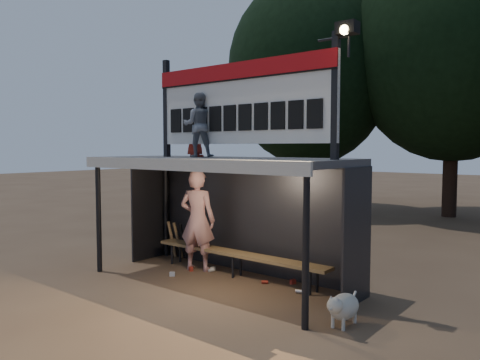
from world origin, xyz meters
TOP-DOWN VIEW (x-y plane):
  - ground at (0.00, 0.00)m, footprint 80.00×80.00m
  - player at (-0.94, 0.44)m, footprint 0.87×0.71m
  - child_a at (-0.37, -0.10)m, footprint 0.73×0.71m
  - child_b at (-0.76, 0.20)m, footprint 0.53×0.43m
  - dugout_shelter at (0.00, 0.24)m, footprint 5.10×2.08m
  - scoreboard_assembly at (0.56, -0.01)m, footprint 4.10×0.27m
  - bench at (0.00, 0.55)m, footprint 4.00×0.35m
  - tree_left at (-4.00, 10.00)m, footprint 6.46×6.46m
  - tree_mid at (1.00, 11.50)m, footprint 7.22×7.22m
  - dog at (2.75, -0.47)m, footprint 0.36×0.81m
  - bats at (-1.92, 0.82)m, footprint 0.47×0.33m
  - litter at (-0.01, 0.41)m, footprint 2.63×1.15m

SIDE VIEW (x-z plane):
  - ground at x=0.00m, z-range 0.00..0.00m
  - litter at x=-0.01m, z-range 0.00..0.08m
  - dog at x=2.75m, z-range 0.03..0.53m
  - bats at x=-1.92m, z-range 0.01..0.85m
  - bench at x=0.00m, z-range 0.19..0.67m
  - player at x=-0.94m, z-range 0.00..2.06m
  - dugout_shelter at x=0.00m, z-range 0.69..3.01m
  - child_b at x=-0.76m, z-range 2.32..3.27m
  - child_a at x=-0.37m, z-range 2.32..3.51m
  - scoreboard_assembly at x=0.56m, z-range 2.33..4.32m
  - tree_left at x=-4.00m, z-range 0.88..10.15m
  - tree_mid at x=1.00m, z-range 0.99..11.34m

